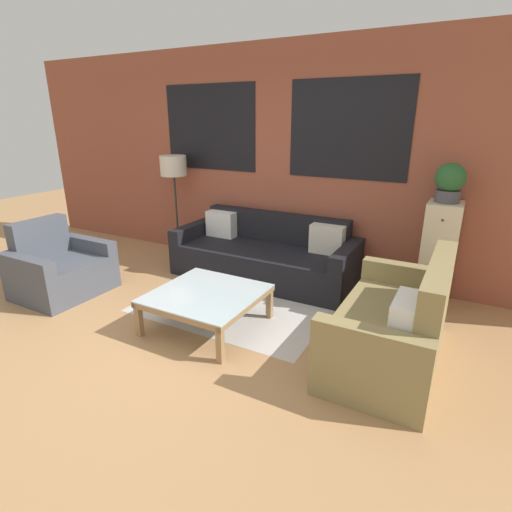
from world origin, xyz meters
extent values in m
plane|color=#AD7F51|center=(0.00, 0.00, 0.00)|extent=(16.00, 16.00, 0.00)
cube|color=brown|center=(0.00, 2.44, 1.40)|extent=(8.40, 0.08, 2.80)
cube|color=black|center=(-0.95, 2.39, 1.80)|extent=(1.40, 0.01, 1.10)
cube|color=black|center=(0.95, 2.39, 1.80)|extent=(1.40, 0.01, 1.10)
cube|color=#BCB7B2|center=(0.23, 1.18, 0.00)|extent=(1.99, 1.59, 0.00)
cube|color=black|center=(0.13, 1.82, 0.20)|extent=(1.95, 0.72, 0.40)
cube|color=black|center=(0.13, 2.26, 0.39)|extent=(1.95, 0.16, 0.78)
cube|color=black|center=(-0.92, 1.90, 0.29)|extent=(0.16, 0.88, 0.58)
cube|color=black|center=(1.19, 1.90, 0.29)|extent=(0.16, 0.88, 0.58)
cube|color=white|center=(-0.61, 2.10, 0.57)|extent=(0.40, 0.16, 0.34)
cube|color=beige|center=(0.88, 2.10, 0.57)|extent=(0.40, 0.16, 0.34)
cube|color=olive|center=(1.78, 0.83, 0.21)|extent=(0.64, 1.24, 0.42)
cube|color=olive|center=(2.18, 0.83, 0.46)|extent=(0.16, 1.24, 0.92)
cube|color=olive|center=(1.86, 1.52, 0.31)|extent=(0.80, 0.14, 0.62)
cube|color=olive|center=(1.86, 0.14, 0.31)|extent=(0.80, 0.14, 0.62)
cube|color=white|center=(2.02, 0.43, 0.59)|extent=(0.16, 0.40, 0.34)
cube|color=#474C56|center=(-1.59, 0.41, 0.20)|extent=(0.64, 0.66, 0.40)
cube|color=#474C56|center=(-1.99, 0.41, 0.42)|extent=(0.16, 0.66, 0.84)
cube|color=#474C56|center=(-1.67, 0.01, 0.28)|extent=(0.80, 0.14, 0.56)
cube|color=#474C56|center=(-1.67, 0.81, 0.28)|extent=(0.80, 0.14, 0.56)
cube|color=silver|center=(0.23, 0.55, 0.35)|extent=(0.97, 0.97, 0.01)
cube|color=#99754C|center=(0.23, 0.09, 0.32)|extent=(0.97, 0.05, 0.05)
cube|color=#99754C|center=(0.23, 1.02, 0.32)|extent=(0.97, 0.05, 0.05)
cube|color=#99754C|center=(-0.23, 0.55, 0.32)|extent=(0.05, 0.97, 0.05)
cube|color=#99754C|center=(0.69, 0.55, 0.32)|extent=(0.05, 0.97, 0.05)
cube|color=#99754C|center=(-0.22, 0.11, 0.17)|extent=(0.05, 0.05, 0.35)
cube|color=#99754C|center=(0.68, 0.11, 0.17)|extent=(0.05, 0.05, 0.35)
cube|color=#99754C|center=(-0.22, 1.00, 0.17)|extent=(0.05, 0.06, 0.35)
cube|color=#99754C|center=(0.68, 1.00, 0.17)|extent=(0.05, 0.06, 0.35)
cylinder|color=#2D2D2D|center=(-1.38, 2.11, 0.01)|extent=(0.28, 0.28, 0.02)
cylinder|color=#2D2D2D|center=(-1.38, 2.11, 0.59)|extent=(0.03, 0.03, 1.15)
cylinder|color=beige|center=(-1.38, 2.11, 1.30)|extent=(0.36, 0.36, 0.27)
cube|color=beige|center=(2.09, 2.16, 0.56)|extent=(0.33, 0.40, 1.12)
sphere|color=#38332D|center=(2.09, 1.95, 0.98)|extent=(0.02, 0.02, 0.02)
sphere|color=#38332D|center=(2.09, 1.95, 0.70)|extent=(0.02, 0.02, 0.02)
sphere|color=#38332D|center=(2.09, 1.95, 0.42)|extent=(0.02, 0.02, 0.02)
sphere|color=#38332D|center=(2.09, 1.95, 0.14)|extent=(0.02, 0.02, 0.02)
cylinder|color=#47474C|center=(2.09, 2.16, 1.18)|extent=(0.24, 0.24, 0.12)
sphere|color=#285B2D|center=(2.09, 2.16, 1.37)|extent=(0.29, 0.29, 0.29)
camera|label=1|loc=(2.30, -2.26, 1.93)|focal=28.00mm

